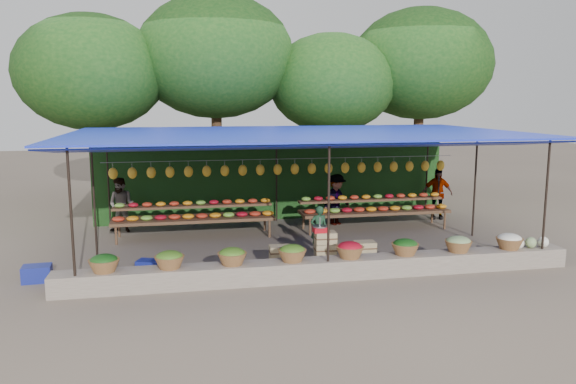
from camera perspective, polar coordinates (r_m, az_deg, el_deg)
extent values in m
plane|color=#69594D|center=(14.14, 0.93, -5.37)|extent=(60.00, 60.00, 0.00)
cube|color=#675D53|center=(11.51, 3.87, -7.79)|extent=(10.60, 0.55, 0.40)
cylinder|color=black|center=(10.85, -21.13, -2.91)|extent=(0.05, 0.05, 2.80)
cylinder|color=black|center=(11.08, 4.14, -2.06)|extent=(0.05, 0.05, 2.80)
cylinder|color=black|center=(13.18, 24.69, -1.07)|extent=(0.05, 0.05, 2.80)
cylinder|color=black|center=(13.67, -19.12, -0.39)|extent=(0.05, 0.05, 2.80)
cylinder|color=black|center=(15.58, 18.46, 0.78)|extent=(0.05, 0.05, 2.80)
cylinder|color=black|center=(16.51, -17.81, 1.27)|extent=(0.05, 0.05, 2.80)
cylinder|color=black|center=(16.66, -1.18, 1.78)|extent=(0.05, 0.05, 2.80)
cylinder|color=black|center=(18.13, 13.93, 2.12)|extent=(0.05, 0.05, 2.80)
cube|color=#1B30D1|center=(13.70, 0.96, 6.04)|extent=(10.80, 6.60, 0.04)
cube|color=#1B30D1|center=(11.77, 3.04, 4.62)|extent=(10.80, 2.19, 0.26)
cube|color=#1B30D1|center=(15.67, -0.61, 5.79)|extent=(10.80, 2.19, 0.26)
cylinder|color=#A7A7AD|center=(15.13, -0.18, 3.38)|extent=(9.60, 0.01, 0.01)
ellipsoid|color=yellow|center=(14.96, -17.35, 1.81)|extent=(0.23, 0.17, 0.30)
ellipsoid|color=yellow|center=(14.92, -15.54, 1.88)|extent=(0.23, 0.17, 0.30)
ellipsoid|color=yellow|center=(14.89, -13.72, 1.94)|extent=(0.23, 0.17, 0.30)
ellipsoid|color=yellow|center=(14.88, -11.90, 2.00)|extent=(0.23, 0.17, 0.30)
ellipsoid|color=yellow|center=(14.88, -10.08, 2.06)|extent=(0.23, 0.17, 0.30)
ellipsoid|color=yellow|center=(14.90, -8.25, 2.11)|extent=(0.23, 0.17, 0.30)
ellipsoid|color=yellow|center=(14.93, -6.44, 2.16)|extent=(0.23, 0.17, 0.30)
ellipsoid|color=yellow|center=(14.98, -4.63, 2.21)|extent=(0.23, 0.17, 0.30)
ellipsoid|color=yellow|center=(15.04, -2.84, 2.26)|extent=(0.23, 0.17, 0.30)
ellipsoid|color=yellow|center=(15.12, -1.06, 2.31)|extent=(0.23, 0.17, 0.30)
ellipsoid|color=yellow|center=(15.21, 0.70, 2.35)|extent=(0.23, 0.17, 0.30)
ellipsoid|color=yellow|center=(15.31, 2.43, 2.39)|extent=(0.23, 0.17, 0.30)
ellipsoid|color=yellow|center=(15.43, 4.14, 2.43)|extent=(0.23, 0.17, 0.30)
ellipsoid|color=yellow|center=(15.56, 5.83, 2.46)|extent=(0.23, 0.17, 0.30)
ellipsoid|color=yellow|center=(15.71, 7.48, 2.50)|extent=(0.23, 0.17, 0.30)
ellipsoid|color=yellow|center=(15.87, 9.10, 2.52)|extent=(0.23, 0.17, 0.30)
ellipsoid|color=yellow|center=(16.04, 10.69, 2.55)|extent=(0.23, 0.17, 0.30)
ellipsoid|color=yellow|center=(16.22, 12.24, 2.58)|extent=(0.23, 0.17, 0.30)
ellipsoid|color=yellow|center=(16.42, 13.76, 2.60)|extent=(0.23, 0.17, 0.30)
ellipsoid|color=yellow|center=(16.62, 15.24, 2.62)|extent=(0.23, 0.17, 0.30)
ellipsoid|color=#184A13|center=(11.10, -18.21, -6.63)|extent=(0.52, 0.52, 0.23)
ellipsoid|color=#43701E|center=(11.02, -11.96, -6.48)|extent=(0.52, 0.52, 0.23)
ellipsoid|color=#43701E|center=(11.06, -5.70, -6.25)|extent=(0.52, 0.52, 0.23)
ellipsoid|color=#43701E|center=(11.24, 0.43, -5.96)|extent=(0.52, 0.52, 0.23)
ellipsoid|color=#A20D1C|center=(11.53, 6.31, -5.62)|extent=(0.52, 0.52, 0.23)
ellipsoid|color=#184A13|center=(11.94, 11.82, -5.24)|extent=(0.52, 0.52, 0.23)
ellipsoid|color=#85A467|center=(12.46, 16.92, -4.85)|extent=(0.52, 0.52, 0.23)
ellipsoid|color=white|center=(13.06, 21.58, -4.46)|extent=(0.52, 0.52, 0.23)
cube|color=#1D4819|center=(16.93, -1.33, 1.39)|extent=(10.60, 0.06, 2.50)
cylinder|color=#371E14|center=(19.40, -19.02, 4.07)|extent=(0.36, 0.36, 3.97)
ellipsoid|color=#0F3A12|center=(19.36, -19.41, 11.40)|extent=(4.77, 4.77, 3.69)
cylinder|color=#371E14|center=(19.66, -7.23, 5.31)|extent=(0.36, 0.36, 4.48)
ellipsoid|color=#0F3A12|center=(19.67, -7.40, 13.48)|extent=(5.39, 5.39, 4.17)
cylinder|color=#371E14|center=(20.08, 4.35, 4.34)|extent=(0.36, 0.36, 3.71)
ellipsoid|color=#0F3A12|center=(20.02, 4.43, 10.97)|extent=(4.47, 4.47, 3.45)
cylinder|color=#371E14|center=(21.64, 13.07, 5.33)|extent=(0.36, 0.36, 4.35)
ellipsoid|color=#0F3A12|center=(21.63, 13.33, 12.54)|extent=(5.24, 5.24, 4.05)
cube|color=#432F1B|center=(14.99, -9.53, -2.69)|extent=(4.20, 0.95, 0.08)
cube|color=#432F1B|center=(15.23, -9.60, -1.43)|extent=(4.20, 0.35, 0.06)
cylinder|color=#432F1B|center=(14.72, -17.07, -4.19)|extent=(0.06, 0.06, 0.50)
cylinder|color=#432F1B|center=(14.83, -1.89, -3.67)|extent=(0.06, 0.06, 0.50)
cylinder|color=#432F1B|center=(15.50, -16.79, -3.51)|extent=(0.06, 0.06, 0.50)
cylinder|color=#432F1B|center=(15.61, -2.37, -3.03)|extent=(0.06, 0.06, 0.50)
ellipsoid|color=#B82E1A|center=(14.89, -16.85, -2.65)|extent=(0.31, 0.26, 0.13)
ellipsoid|color=#6DAB34|center=(15.28, -16.75, -1.31)|extent=(0.26, 0.22, 0.12)
ellipsoid|color=orange|center=(14.86, -15.51, -2.61)|extent=(0.31, 0.26, 0.13)
ellipsoid|color=#A20D1C|center=(15.25, -15.44, -1.28)|extent=(0.26, 0.22, 0.12)
ellipsoid|color=#6DAB34|center=(14.83, -14.16, -2.57)|extent=(0.31, 0.26, 0.13)
ellipsoid|color=#B82E1A|center=(15.22, -14.12, -1.24)|extent=(0.26, 0.22, 0.12)
ellipsoid|color=#A20D1C|center=(14.82, -12.81, -2.53)|extent=(0.31, 0.26, 0.13)
ellipsoid|color=orange|center=(15.21, -12.81, -1.19)|extent=(0.26, 0.22, 0.12)
ellipsoid|color=#B82E1A|center=(14.81, -11.45, -2.49)|extent=(0.31, 0.26, 0.13)
ellipsoid|color=#B82E1A|center=(15.20, -11.49, -1.15)|extent=(0.26, 0.22, 0.12)
ellipsoid|color=orange|center=(14.82, -10.10, -2.45)|extent=(0.31, 0.26, 0.13)
ellipsoid|color=orange|center=(15.21, -10.17, -1.11)|extent=(0.26, 0.22, 0.12)
ellipsoid|color=#B82E1A|center=(14.83, -8.75, -2.40)|extent=(0.31, 0.26, 0.13)
ellipsoid|color=#6DAB34|center=(15.22, -8.85, -1.07)|extent=(0.26, 0.22, 0.12)
ellipsoid|color=orange|center=(14.85, -7.40, -2.36)|extent=(0.31, 0.26, 0.13)
ellipsoid|color=#A20D1C|center=(15.24, -7.54, -1.03)|extent=(0.26, 0.22, 0.12)
ellipsoid|color=#6DAB34|center=(14.87, -6.05, -2.31)|extent=(0.31, 0.26, 0.13)
ellipsoid|color=#B82E1A|center=(15.26, -6.23, -0.98)|extent=(0.26, 0.22, 0.12)
ellipsoid|color=#A20D1C|center=(14.91, -4.71, -2.26)|extent=(0.31, 0.26, 0.13)
ellipsoid|color=orange|center=(15.30, -4.92, -0.94)|extent=(0.26, 0.22, 0.12)
ellipsoid|color=#B82E1A|center=(14.95, -3.38, -2.21)|extent=(0.31, 0.26, 0.13)
ellipsoid|color=#B82E1A|center=(15.34, -3.62, -0.89)|extent=(0.26, 0.22, 0.12)
ellipsoid|color=orange|center=(15.00, -2.05, -2.16)|extent=(0.31, 0.26, 0.13)
ellipsoid|color=orange|center=(15.39, -2.33, -0.85)|extent=(0.26, 0.22, 0.12)
cube|color=#432F1B|center=(15.93, 8.76, -1.96)|extent=(4.20, 0.95, 0.08)
cube|color=#432F1B|center=(16.16, 8.42, -0.78)|extent=(4.20, 0.35, 0.06)
cylinder|color=#432F1B|center=(15.05, 2.25, -3.49)|extent=(0.06, 0.06, 0.50)
cylinder|color=#432F1B|center=(16.39, 15.64, -2.77)|extent=(0.06, 0.06, 0.50)
cylinder|color=#432F1B|center=(15.81, 1.57, -2.86)|extent=(0.06, 0.06, 0.50)
cylinder|color=#432F1B|center=(17.09, 14.43, -2.23)|extent=(0.06, 0.06, 0.50)
ellipsoid|color=#B82E1A|center=(15.23, 2.22, -1.99)|extent=(0.31, 0.26, 0.13)
ellipsoid|color=#6DAB34|center=(15.61, 1.84, -0.70)|extent=(0.26, 0.22, 0.12)
ellipsoid|color=orange|center=(15.31, 3.50, -1.94)|extent=(0.31, 0.26, 0.13)
ellipsoid|color=#A20D1C|center=(15.69, 3.09, -0.66)|extent=(0.26, 0.22, 0.12)
ellipsoid|color=#6DAB34|center=(15.40, 4.76, -1.89)|extent=(0.31, 0.26, 0.13)
ellipsoid|color=#B82E1A|center=(15.78, 4.32, -0.62)|extent=(0.26, 0.22, 0.12)
ellipsoid|color=#A20D1C|center=(15.50, 6.00, -1.83)|extent=(0.31, 0.26, 0.13)
ellipsoid|color=orange|center=(15.88, 5.53, -0.57)|extent=(0.26, 0.22, 0.12)
ellipsoid|color=#B82E1A|center=(15.61, 7.23, -1.78)|extent=(0.31, 0.26, 0.13)
ellipsoid|color=#B82E1A|center=(15.98, 6.74, -0.53)|extent=(0.26, 0.22, 0.12)
ellipsoid|color=orange|center=(15.72, 8.44, -1.73)|extent=(0.31, 0.26, 0.13)
ellipsoid|color=orange|center=(16.09, 7.92, -0.48)|extent=(0.26, 0.22, 0.12)
ellipsoid|color=#B82E1A|center=(15.84, 9.63, -1.67)|extent=(0.31, 0.26, 0.13)
ellipsoid|color=#6DAB34|center=(16.21, 9.09, -0.44)|extent=(0.26, 0.22, 0.12)
ellipsoid|color=orange|center=(15.97, 10.80, -1.62)|extent=(0.31, 0.26, 0.13)
ellipsoid|color=#A20D1C|center=(16.33, 10.24, -0.40)|extent=(0.26, 0.22, 0.12)
ellipsoid|color=#6DAB34|center=(16.10, 11.96, -1.57)|extent=(0.31, 0.26, 0.13)
ellipsoid|color=#B82E1A|center=(16.47, 11.37, -0.36)|extent=(0.26, 0.22, 0.12)
ellipsoid|color=#A20D1C|center=(16.25, 13.09, -1.51)|extent=(0.31, 0.26, 0.13)
ellipsoid|color=orange|center=(16.60, 12.49, -0.32)|extent=(0.26, 0.22, 0.12)
ellipsoid|color=#B82E1A|center=(16.39, 14.21, -1.46)|extent=(0.31, 0.26, 0.13)
ellipsoid|color=#B82E1A|center=(16.75, 13.58, -0.28)|extent=(0.26, 0.22, 0.12)
ellipsoid|color=orange|center=(16.54, 15.30, -1.41)|extent=(0.31, 0.26, 0.13)
ellipsoid|color=orange|center=(16.90, 14.66, -0.24)|extent=(0.26, 0.22, 0.12)
cube|color=tan|center=(12.12, -0.80, -7.26)|extent=(0.47, 0.36, 0.25)
cube|color=tan|center=(12.04, -0.81, -6.07)|extent=(0.47, 0.36, 0.25)
cube|color=tan|center=(12.33, 3.80, -6.98)|extent=(0.47, 0.36, 0.25)
cube|color=tan|center=(12.26, 3.82, -5.82)|extent=(0.47, 0.36, 0.25)
cube|color=tan|center=(12.20, 3.83, -4.64)|extent=(0.47, 0.36, 0.25)
cube|color=tan|center=(12.59, 7.79, -6.71)|extent=(0.47, 0.36, 0.25)
cube|color=tan|center=(12.52, 7.81, -5.56)|extent=(0.47, 0.36, 0.25)
cube|color=red|center=(12.12, 3.25, -3.83)|extent=(0.29, 0.25, 0.11)
cylinder|color=#A7A7AD|center=(12.10, 3.26, -3.50)|extent=(0.31, 0.31, 0.03)
cylinder|color=#A7A7AD|center=(12.09, 3.26, -3.08)|extent=(0.03, 0.03, 0.21)
imported|color=#1C3E26|center=(13.33, 3.15, -3.78)|extent=(0.42, 0.29, 1.13)
imported|color=slate|center=(16.00, -16.55, -1.28)|extent=(0.88, 0.79, 1.50)
imported|color=slate|center=(16.31, 4.93, -0.77)|extent=(1.10, 0.91, 1.48)
imported|color=slate|center=(17.65, 14.91, -0.14)|extent=(0.98, 0.60, 1.56)
cube|color=navy|center=(12.36, -24.14, -7.57)|extent=(0.57, 0.43, 0.33)
cube|color=navy|center=(12.19, -13.95, -7.36)|extent=(0.56, 0.48, 0.28)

